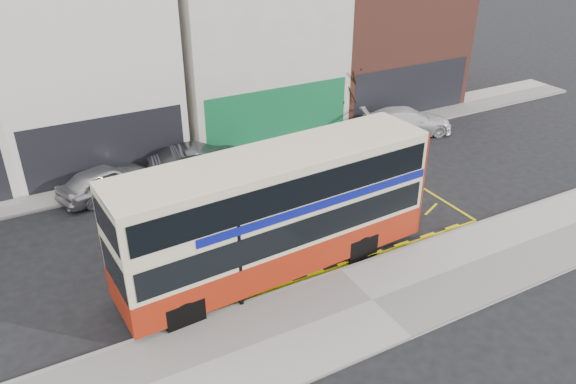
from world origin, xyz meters
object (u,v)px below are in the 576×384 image
car_silver (105,181)px  car_white (407,121)px  street_tree_right (348,75)px  double_decker_bus (277,212)px  car_grey (198,161)px  bus_stop_post (241,253)px

car_silver → car_white: car_white is taller
car_silver → street_tree_right: size_ratio=0.94×
car_white → double_decker_bus: bearing=142.5°
double_decker_bus → street_tree_right: size_ratio=2.56×
car_grey → street_tree_right: size_ratio=1.02×
car_silver → car_grey: bearing=-111.2°
bus_stop_post → street_tree_right: street_tree_right is taller
car_grey → street_tree_right: (9.81, 1.97, 2.31)m
car_silver → car_grey: 4.40m
bus_stop_post → car_white: bearing=25.8°
car_grey → street_tree_right: 10.27m
double_decker_bus → street_tree_right: 14.56m
car_white → street_tree_right: (-2.42, 2.53, 2.33)m
bus_stop_post → car_silver: 10.39m
car_grey → car_silver: bearing=93.0°
car_silver → car_grey: car_grey is taller
car_white → bus_stop_post: bearing=142.8°
car_silver → car_white: size_ratio=0.83×
car_silver → street_tree_right: (14.21, 1.84, 2.34)m
street_tree_right → car_white: bearing=-46.3°
double_decker_bus → car_grey: bearing=85.2°
double_decker_bus → street_tree_right: (10.03, 10.54, 0.67)m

